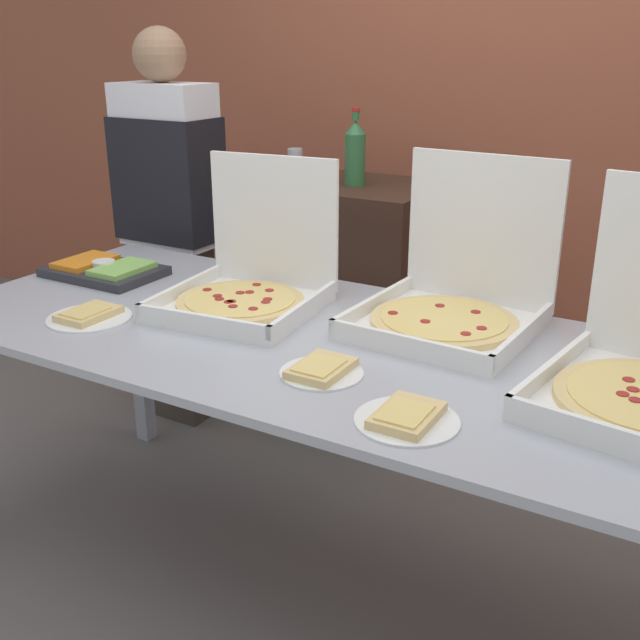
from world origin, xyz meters
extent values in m
plane|color=slate|center=(0.00, 0.00, 0.00)|extent=(16.00, 16.00, 0.00)
cube|color=#9E5138|center=(0.00, 1.70, 1.40)|extent=(10.00, 0.06, 2.80)
cube|color=#A8AAB2|center=(0.00, 0.00, 0.83)|extent=(2.34, 0.97, 0.02)
cube|color=#A8AAB2|center=(-1.12, 0.44, 0.41)|extent=(0.06, 0.06, 0.82)
cube|color=white|center=(0.28, 0.21, 0.86)|extent=(0.49, 0.49, 0.02)
cube|color=white|center=(0.27, -0.01, 0.89)|extent=(0.47, 0.04, 0.04)
cube|color=white|center=(0.05, 0.23, 0.89)|extent=(0.04, 0.47, 0.04)
cube|color=white|center=(0.51, 0.20, 0.89)|extent=(0.04, 0.47, 0.04)
cube|color=white|center=(0.29, 0.45, 1.09)|extent=(0.47, 0.04, 0.45)
cylinder|color=#E5C17A|center=(0.28, 0.21, 0.87)|extent=(0.41, 0.41, 0.02)
cylinder|color=#EFCC70|center=(0.28, 0.21, 0.89)|extent=(0.36, 0.36, 0.00)
cylinder|color=maroon|center=(0.40, 0.18, 0.89)|extent=(0.03, 0.03, 0.00)
cylinder|color=maroon|center=(0.34, 0.30, 0.89)|extent=(0.03, 0.03, 0.00)
cylinder|color=maroon|center=(0.23, 0.30, 0.89)|extent=(0.03, 0.03, 0.00)
cylinder|color=maroon|center=(0.14, 0.17, 0.89)|extent=(0.03, 0.03, 0.00)
cylinder|color=maroon|center=(0.25, 0.15, 0.89)|extent=(0.03, 0.03, 0.00)
cylinder|color=maroon|center=(0.38, 0.12, 0.89)|extent=(0.03, 0.03, 0.00)
cube|color=white|center=(-0.31, 0.06, 0.86)|extent=(0.48, 0.48, 0.02)
cube|color=white|center=(-0.29, -0.15, 0.89)|extent=(0.44, 0.06, 0.04)
cube|color=white|center=(-0.52, 0.04, 0.89)|extent=(0.06, 0.44, 0.04)
cube|color=white|center=(-0.10, 0.08, 0.89)|extent=(0.06, 0.44, 0.04)
cube|color=white|center=(-0.34, 0.29, 1.07)|extent=(0.44, 0.06, 0.42)
cylinder|color=#E5C17A|center=(-0.31, 0.06, 0.87)|extent=(0.39, 0.39, 0.02)
cylinder|color=#EFCC70|center=(-0.31, 0.06, 0.89)|extent=(0.33, 0.33, 0.00)
cylinder|color=maroon|center=(-0.22, 0.07, 0.89)|extent=(0.03, 0.03, 0.00)
cylinder|color=maroon|center=(-0.23, 0.09, 0.89)|extent=(0.03, 0.03, 0.00)
cylinder|color=maroon|center=(-0.28, 0.16, 0.89)|extent=(0.03, 0.03, 0.00)
cylinder|color=maroon|center=(-0.32, 0.12, 0.89)|extent=(0.03, 0.03, 0.00)
cylinder|color=maroon|center=(-0.34, 0.19, 0.89)|extent=(0.03, 0.03, 0.00)
cylinder|color=maroon|center=(-0.34, 0.10, 0.89)|extent=(0.03, 0.03, 0.00)
cylinder|color=maroon|center=(-0.45, 0.07, 0.89)|extent=(0.03, 0.03, 0.00)
cylinder|color=maroon|center=(-0.38, 0.04, 0.89)|extent=(0.03, 0.03, 0.00)
cylinder|color=maroon|center=(-0.36, 0.02, 0.89)|extent=(0.03, 0.03, 0.00)
cylinder|color=maroon|center=(-0.32, 0.01, 0.89)|extent=(0.03, 0.03, 0.00)
cylinder|color=maroon|center=(-0.32, 0.02, 0.89)|extent=(0.03, 0.03, 0.00)
cylinder|color=maroon|center=(-0.29, -0.01, 0.89)|extent=(0.03, 0.03, 0.00)
cylinder|color=maroon|center=(-0.22, 0.00, 0.89)|extent=(0.03, 0.03, 0.00)
cube|color=white|center=(0.82, -0.25, 0.89)|extent=(0.48, 0.08, 0.04)
cube|color=white|center=(0.63, 0.01, 0.89)|extent=(0.08, 0.48, 0.04)
cylinder|color=maroon|center=(0.80, 0.03, 0.89)|extent=(0.03, 0.03, 0.00)
cylinder|color=maroon|center=(0.81, -0.01, 0.89)|extent=(0.03, 0.03, 0.00)
cylinder|color=maroon|center=(0.80, -0.05, 0.89)|extent=(0.03, 0.03, 0.00)
cylinder|color=maroon|center=(0.82, -0.07, 0.89)|extent=(0.03, 0.03, 0.00)
cylinder|color=white|center=(0.13, -0.21, 0.85)|extent=(0.21, 0.21, 0.01)
cube|color=#E5C17A|center=(0.13, -0.21, 0.86)|extent=(0.12, 0.17, 0.02)
cube|color=#EFCC70|center=(0.13, -0.22, 0.87)|extent=(0.09, 0.12, 0.01)
cylinder|color=white|center=(-0.66, -0.22, 0.85)|extent=(0.25, 0.25, 0.01)
cube|color=#E5C17A|center=(-0.66, -0.22, 0.86)|extent=(0.12, 0.17, 0.02)
cube|color=#EFCC70|center=(-0.66, -0.23, 0.87)|extent=(0.09, 0.12, 0.01)
cylinder|color=white|center=(0.41, -0.33, 0.85)|extent=(0.23, 0.23, 0.01)
cube|color=#E5C17A|center=(0.41, -0.33, 0.86)|extent=(0.12, 0.17, 0.02)
cube|color=#EFCC70|center=(0.41, -0.34, 0.87)|extent=(0.09, 0.12, 0.01)
cube|color=#28282D|center=(-0.94, 0.12, 0.86)|extent=(0.39, 0.26, 0.03)
cube|color=orange|center=(-1.02, 0.12, 0.88)|extent=(0.14, 0.21, 0.02)
cube|color=#8CC65B|center=(-0.85, 0.12, 0.88)|extent=(0.14, 0.21, 0.02)
cylinder|color=white|center=(-0.94, 0.12, 0.89)|extent=(0.08, 0.08, 0.02)
cube|color=#382319|center=(-0.47, 1.10, 0.53)|extent=(0.69, 0.55, 1.06)
cylinder|color=#2D6638|center=(-0.45, 1.06, 1.16)|extent=(0.08, 0.08, 0.21)
cone|color=#2D6638|center=(-0.45, 1.06, 1.29)|extent=(0.08, 0.08, 0.05)
cylinder|color=#2D6638|center=(-0.45, 1.06, 1.33)|extent=(0.03, 0.03, 0.04)
cylinder|color=red|center=(-0.45, 1.06, 1.36)|extent=(0.03, 0.03, 0.01)
cylinder|color=silver|center=(-0.76, 1.10, 1.12)|extent=(0.07, 0.07, 0.12)
cylinder|color=silver|center=(-0.76, 1.10, 1.18)|extent=(0.06, 0.06, 0.00)
cube|color=#473D33|center=(-1.14, 0.71, 0.40)|extent=(0.28, 0.20, 0.80)
cube|color=white|center=(-1.14, 0.71, 1.13)|extent=(0.40, 0.22, 0.66)
cube|color=black|center=(-1.14, 0.71, 1.08)|extent=(0.42, 0.24, 0.50)
sphere|color=#9E7556|center=(-1.14, 0.71, 1.56)|extent=(0.21, 0.21, 0.21)
camera|label=1|loc=(0.96, -1.66, 1.62)|focal=42.00mm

